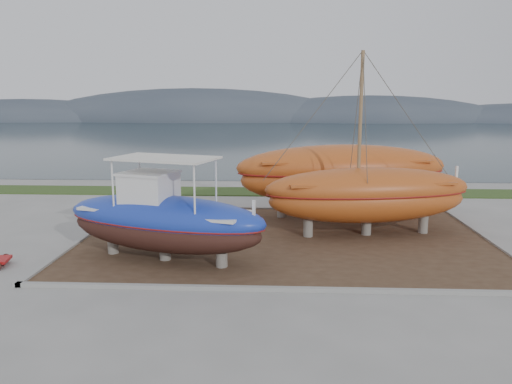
# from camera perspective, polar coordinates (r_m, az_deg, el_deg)

# --- Properties ---
(ground) EXTENTS (140.00, 140.00, 0.00)m
(ground) POSITION_cam_1_polar(r_m,az_deg,el_deg) (18.87, 3.44, -8.88)
(ground) COLOR gray
(ground) RESTS_ON ground
(dirt_patch) EXTENTS (18.00, 12.00, 0.06)m
(dirt_patch) POSITION_cam_1_polar(r_m,az_deg,el_deg) (22.66, 3.33, -5.42)
(dirt_patch) COLOR #422D1E
(dirt_patch) RESTS_ON ground
(curb_frame) EXTENTS (18.60, 12.60, 0.15)m
(curb_frame) POSITION_cam_1_polar(r_m,az_deg,el_deg) (22.65, 3.33, -5.31)
(curb_frame) COLOR gray
(curb_frame) RESTS_ON ground
(grass_strip) EXTENTS (44.00, 3.00, 0.08)m
(grass_strip) POSITION_cam_1_polar(r_m,az_deg,el_deg) (33.86, 3.15, 0.01)
(grass_strip) COLOR #284219
(grass_strip) RESTS_ON ground
(sea) EXTENTS (260.00, 100.00, 0.04)m
(sea) POSITION_cam_1_polar(r_m,az_deg,el_deg) (88.00, 2.92, 6.59)
(sea) COLOR #16262C
(sea) RESTS_ON ground
(mountain_ridge) EXTENTS (200.00, 36.00, 20.00)m
(mountain_ridge) POSITION_cam_1_polar(r_m,az_deg,el_deg) (142.91, 2.87, 8.18)
(mountain_ridge) COLOR #333D49
(mountain_ridge) RESTS_ON ground
(blue_caique) EXTENTS (8.82, 5.04, 4.05)m
(blue_caique) POSITION_cam_1_polar(r_m,az_deg,el_deg) (19.59, -10.51, -1.96)
(blue_caique) COLOR #1C38B1
(blue_caique) RESTS_ON dirt_patch
(white_dinghy) EXTENTS (4.79, 3.26, 1.35)m
(white_dinghy) POSITION_cam_1_polar(r_m,az_deg,el_deg) (25.16, -13.63, -2.42)
(white_dinghy) COLOR white
(white_dinghy) RESTS_ON dirt_patch
(orange_sailboat) EXTENTS (9.91, 4.36, 8.29)m
(orange_sailboat) POSITION_cam_1_polar(r_m,az_deg,el_deg) (23.12, 12.88, 5.20)
(orange_sailboat) COLOR #A94B1A
(orange_sailboat) RESTS_ON dirt_patch
(orange_bare_hull) EXTENTS (11.76, 5.25, 3.72)m
(orange_bare_hull) POSITION_cam_1_polar(r_m,az_deg,el_deg) (27.06, 9.80, 1.20)
(orange_bare_hull) COLOR #A94B1A
(orange_bare_hull) RESTS_ON dirt_patch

